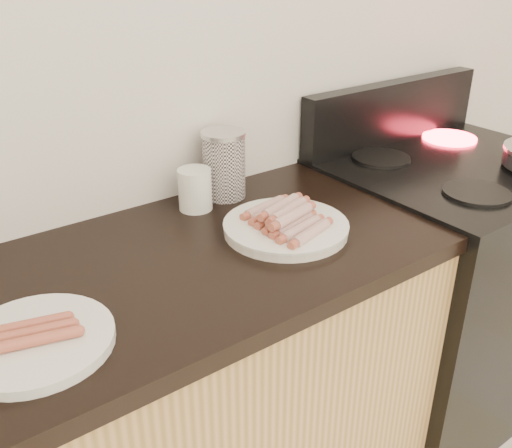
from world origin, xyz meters
TOP-DOWN VIEW (x-y plane):
  - wall_back at (0.00, 2.00)m, footprint 4.00×0.04m
  - stove at (0.78, 1.68)m, footprint 0.76×0.65m
  - stove_panel at (0.78, 1.96)m, footprint 0.76×0.06m
  - burner_near_left at (0.61, 1.51)m, footprint 0.18×0.18m
  - burner_far_left at (0.61, 1.84)m, footprint 0.18×0.18m
  - burner_far_right at (0.95, 1.84)m, footprint 0.18×0.18m
  - main_plate at (0.07, 1.65)m, footprint 0.31×0.31m
  - side_plate at (-0.54, 1.58)m, footprint 0.31×0.31m
  - hotdog_pile at (0.07, 1.65)m, footprint 0.13×0.22m
  - plain_sausages at (-0.54, 1.58)m, footprint 0.13×0.10m
  - canister at (0.08, 1.92)m, footprint 0.12×0.12m
  - mug at (-0.03, 1.90)m, footprint 0.11×0.11m

SIDE VIEW (x-z plane):
  - stove at x=0.78m, z-range 0.00..0.91m
  - side_plate at x=-0.54m, z-range 0.90..0.92m
  - main_plate at x=0.07m, z-range 0.90..0.92m
  - burner_near_left at x=0.61m, z-range 0.91..0.92m
  - burner_far_left at x=0.61m, z-range 0.91..0.92m
  - burner_far_right at x=0.95m, z-range 0.91..0.92m
  - plain_sausages at x=-0.54m, z-range 0.92..0.94m
  - hotdog_pile at x=0.07m, z-range 0.92..0.96m
  - mug at x=-0.03m, z-range 0.90..1.01m
  - canister at x=0.08m, z-range 0.90..1.08m
  - stove_panel at x=0.78m, z-range 0.91..1.11m
  - wall_back at x=0.00m, z-range 0.00..2.60m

